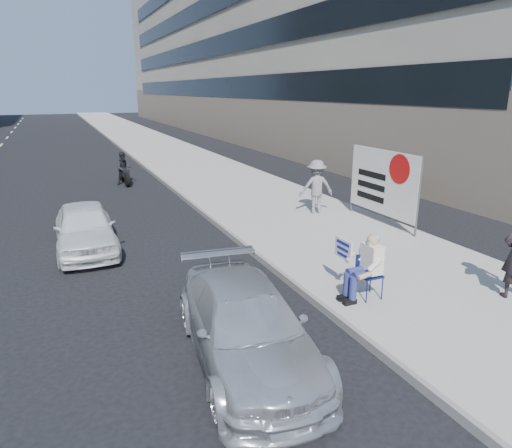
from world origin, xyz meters
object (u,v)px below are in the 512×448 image
motorcycle (124,170)px  parked_sedan (246,325)px  protest_banner (383,182)px  jogger (316,187)px  white_sedan_near (85,228)px  seated_protester (365,263)px

motorcycle → parked_sedan: bearing=-95.1°
parked_sedan → motorcycle: motorcycle is taller
protest_banner → motorcycle: (-6.09, 9.92, -0.76)m
jogger → protest_banner: bearing=135.5°
white_sedan_near → seated_protester: bearing=-49.0°
seated_protester → protest_banner: (3.66, 4.09, 0.53)m
seated_protester → parked_sedan: 2.92m
motorcycle → jogger: bearing=-62.4°
parked_sedan → white_sedan_near: 6.60m
seated_protester → protest_banner: size_ratio=0.43×
jogger → parked_sedan: 8.57m
protest_banner → seated_protester: bearing=-131.8°
protest_banner → white_sedan_near: bearing=170.3°
seated_protester → motorcycle: size_ratio=0.64×
seated_protester → parked_sedan: bearing=-163.7°
seated_protester → motorcycle: bearing=99.9°
seated_protester → parked_sedan: size_ratio=0.32×
seated_protester → motorcycle: 14.22m
white_sedan_near → motorcycle: bearing=76.2°
seated_protester → parked_sedan: seated_protester is taller
seated_protester → motorcycle: (-2.43, 14.01, -0.24)m
white_sedan_near → jogger: bearing=4.1°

